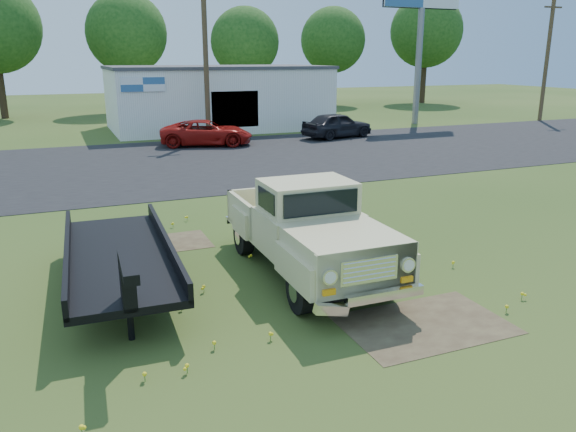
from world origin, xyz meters
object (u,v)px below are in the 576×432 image
object	(u,v)px
billboard	(422,0)
red_pickup	(207,133)
flatbed_trailer	(118,251)
dark_sedan	(337,125)
vintage_pickup_truck	(307,228)

from	to	relation	value
billboard	red_pickup	size ratio (longest dim) A/B	2.21
flatbed_trailer	dark_sedan	xyz separation A→B (m)	(14.76, 18.70, -0.09)
red_pickup	dark_sedan	size ratio (longest dim) A/B	1.12
flatbed_trailer	dark_sedan	bearing A→B (deg)	54.05
billboard	flatbed_trailer	xyz separation A→B (m)	(-23.46, -23.19, -7.69)
vintage_pickup_truck	dark_sedan	size ratio (longest dim) A/B	1.33
billboard	flatbed_trailer	world-z (taller)	billboard
dark_sedan	red_pickup	bearing A→B (deg)	77.58
vintage_pickup_truck	dark_sedan	world-z (taller)	vintage_pickup_truck
dark_sedan	vintage_pickup_truck	bearing A→B (deg)	138.64
vintage_pickup_truck	flatbed_trailer	xyz separation A→B (m)	(-3.99, 0.70, -0.23)
vintage_pickup_truck	flatbed_trailer	world-z (taller)	vintage_pickup_truck
billboard	dark_sedan	size ratio (longest dim) A/B	2.48
billboard	vintage_pickup_truck	xyz separation A→B (m)	(-19.47, -23.89, -7.46)
billboard	flatbed_trailer	bearing A→B (deg)	-135.33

